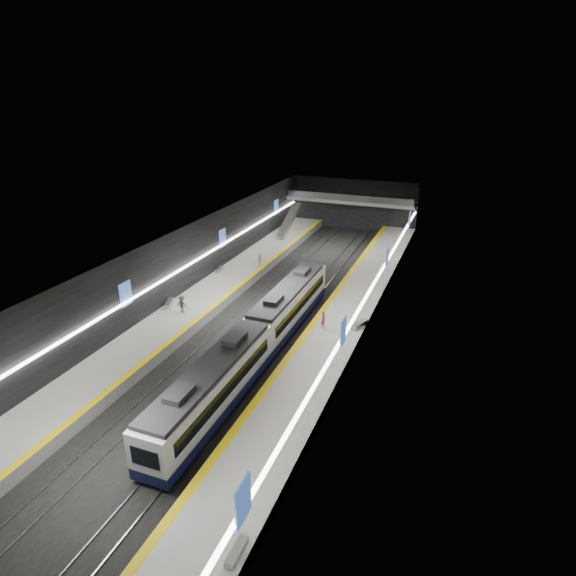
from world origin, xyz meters
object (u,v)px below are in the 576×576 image
at_px(passenger_left_a, 260,260).
at_px(bench_right_near, 237,552).
at_px(bench_left_near, 169,303).
at_px(bench_right_far, 360,325).
at_px(bench_left_far, 219,270).
at_px(passenger_right_a, 323,320).
at_px(passenger_left_b, 182,304).
at_px(train, 257,339).
at_px(escalator, 289,221).

bearing_deg(passenger_left_a, bench_right_near, 17.63).
distance_m(bench_left_near, bench_right_near, 29.54).
bearing_deg(bench_right_far, bench_left_far, 174.71).
height_order(bench_right_near, passenger_right_a, passenger_right_a).
distance_m(bench_right_far, passenger_left_b, 17.19).
relative_size(train, bench_right_far, 14.93).
relative_size(bench_left_far, bench_right_far, 0.81).
bearing_deg(train, bench_left_near, 157.38).
xyz_separation_m(passenger_right_a, passenger_left_b, (-13.81, -1.85, 0.03)).
distance_m(passenger_right_a, passenger_left_a, 17.61).
relative_size(train, passenger_left_b, 17.39).
xyz_separation_m(bench_right_far, passenger_left_b, (-16.88, -3.20, 0.62)).
distance_m(train, bench_left_far, 19.56).
distance_m(escalator, bench_left_near, 28.56).
xyz_separation_m(bench_left_far, bench_right_far, (19.00, -8.05, 0.05)).
distance_m(train, passenger_left_a, 20.49).
bearing_deg(train, bench_right_far, 46.41).
relative_size(escalator, passenger_left_b, 4.63).
bearing_deg(bench_right_near, passenger_left_b, 128.19).
xyz_separation_m(bench_right_far, passenger_left_a, (-15.20, 11.42, 0.56)).
bearing_deg(passenger_left_a, escalator, -178.04).
bearing_deg(bench_right_near, bench_left_far, 120.33).
xyz_separation_m(bench_left_near, passenger_right_a, (15.93, 1.01, 0.59)).
height_order(bench_left_far, passenger_right_a, passenger_right_a).
relative_size(train, bench_right_near, 17.64).
bearing_deg(bench_left_far, passenger_left_a, 38.54).
height_order(bench_left_near, passenger_left_a, passenger_left_a).
xyz_separation_m(escalator, bench_right_far, (17.00, -26.08, -1.65)).
bearing_deg(passenger_right_a, bench_left_near, 104.20).
height_order(escalator, bench_right_near, escalator).
bearing_deg(escalator, passenger_right_a, -63.08).
bearing_deg(passenger_left_b, bench_right_far, -167.25).
xyz_separation_m(bench_left_near, bench_right_far, (19.00, 2.35, 0.01)).
bearing_deg(bench_left_near, bench_left_far, 69.75).
xyz_separation_m(escalator, bench_left_far, (-2.00, -18.03, -1.70)).
bearing_deg(bench_right_far, train, -115.90).
height_order(bench_right_near, bench_right_far, bench_right_far).
height_order(passenger_right_a, passenger_left_b, passenger_left_b).
xyz_separation_m(escalator, passenger_left_b, (0.12, -29.28, -1.04)).
bearing_deg(passenger_left_a, bench_left_near, -20.46).
distance_m(bench_left_far, passenger_left_a, 5.12).
relative_size(bench_left_near, passenger_left_a, 1.19).
bearing_deg(escalator, passenger_left_b, -89.76).
bearing_deg(escalator, train, -73.35).
distance_m(bench_left_near, passenger_right_a, 15.97).
bearing_deg(train, passenger_left_a, 113.59).
height_order(passenger_right_a, passenger_left_a, passenger_right_a).
bearing_deg(bench_left_far, passenger_left_b, -82.33).
height_order(bench_left_near, passenger_right_a, passenger_right_a).
bearing_deg(bench_left_near, bench_right_near, -70.22).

